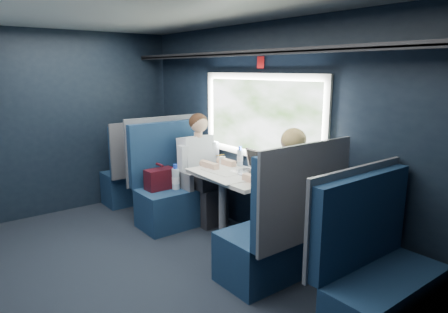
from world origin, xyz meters
TOP-DOWN VIEW (x-y plane):
  - ground at (0.00, 0.00)m, footprint 2.80×4.20m
  - room_shell at (0.02, 0.00)m, footprint 3.00×4.40m
  - table at (1.03, 0.00)m, footprint 0.62×1.00m
  - seat_bay_near at (0.84, 0.87)m, footprint 1.04×0.62m
  - seat_bay_far at (0.85, -0.87)m, footprint 1.04×0.62m
  - seat_row_front at (0.85, 1.80)m, footprint 1.04×0.51m
  - seat_row_back at (0.85, -1.80)m, footprint 1.04×0.51m
  - man at (1.10, 0.70)m, footprint 0.53×0.56m
  - woman at (1.10, -0.71)m, footprint 0.53×0.56m
  - papers at (1.00, 0.11)m, footprint 0.58×0.81m
  - laptop at (1.23, -0.07)m, footprint 0.28×0.35m
  - bottle_small at (1.33, 0.26)m, footprint 0.07×0.07m
  - cup at (1.22, 0.44)m, footprint 0.07×0.07m

SIDE VIEW (x-z plane):
  - ground at x=0.00m, z-range -0.01..0.00m
  - seat_row_front at x=0.85m, z-range -0.17..0.99m
  - seat_row_back at x=0.85m, z-range -0.17..0.99m
  - seat_bay_far at x=0.85m, z-range -0.22..1.04m
  - seat_bay_near at x=0.84m, z-range -0.21..1.05m
  - table at x=1.03m, z-range 0.29..1.03m
  - man at x=1.10m, z-range 0.06..1.38m
  - woman at x=1.10m, z-range 0.07..1.39m
  - papers at x=1.00m, z-range 0.74..0.75m
  - cup at x=1.22m, z-range 0.74..0.83m
  - laptop at x=1.23m, z-range 0.68..0.93m
  - bottle_small at x=1.33m, z-range 0.73..0.95m
  - room_shell at x=0.02m, z-range 0.28..2.68m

